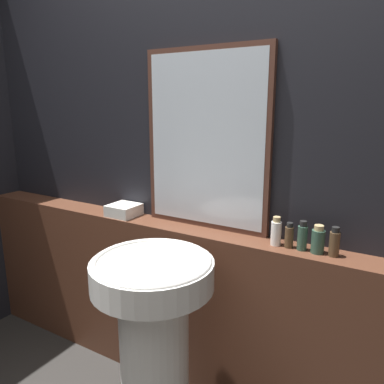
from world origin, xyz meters
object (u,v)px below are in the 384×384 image
at_px(pedestal_sink, 154,337).
at_px(lotion_bottle, 302,237).
at_px(hand_soap_bottle, 334,243).
at_px(conditioner_bottle, 289,236).
at_px(shampoo_bottle, 276,232).
at_px(body_wash_bottle, 318,240).
at_px(mirror, 206,141).
at_px(towel_stack, 124,210).

distance_m(pedestal_sink, lotion_bottle, 0.77).
xyz_separation_m(pedestal_sink, hand_soap_bottle, (0.63, 0.41, 0.42)).
height_order(conditioner_bottle, hand_soap_bottle, hand_soap_bottle).
height_order(shampoo_bottle, lotion_bottle, same).
xyz_separation_m(pedestal_sink, shampoo_bottle, (0.38, 0.41, 0.42)).
distance_m(pedestal_sink, body_wash_bottle, 0.82).
relative_size(mirror, hand_soap_bottle, 6.99).
bearing_deg(pedestal_sink, shampoo_bottle, 46.75).
relative_size(shampoo_bottle, body_wash_bottle, 1.07).
distance_m(towel_stack, hand_soap_bottle, 1.13).
bearing_deg(pedestal_sink, mirror, 91.62).
bearing_deg(hand_soap_bottle, lotion_bottle, 180.00).
distance_m(shampoo_bottle, body_wash_bottle, 0.18).
bearing_deg(hand_soap_bottle, conditioner_bottle, 180.00).
xyz_separation_m(mirror, shampoo_bottle, (0.40, -0.07, -0.38)).
relative_size(conditioner_bottle, lotion_bottle, 0.87).
relative_size(towel_stack, conditioner_bottle, 1.41).
bearing_deg(hand_soap_bottle, pedestal_sink, -147.14).
xyz_separation_m(conditioner_bottle, body_wash_bottle, (0.12, -0.00, 0.00)).
distance_m(conditioner_bottle, body_wash_bottle, 0.12).
height_order(towel_stack, body_wash_bottle, body_wash_bottle).
height_order(mirror, shampoo_bottle, mirror).
xyz_separation_m(mirror, hand_soap_bottle, (0.65, -0.07, -0.38)).
relative_size(mirror, body_wash_bottle, 7.20).
bearing_deg(conditioner_bottle, lotion_bottle, -0.00).
bearing_deg(mirror, conditioner_bottle, -8.46).
height_order(mirror, body_wash_bottle, mirror).
bearing_deg(pedestal_sink, conditioner_bottle, 42.64).
xyz_separation_m(pedestal_sink, lotion_bottle, (0.50, 0.41, 0.42)).
distance_m(shampoo_bottle, hand_soap_bottle, 0.25).
height_order(shampoo_bottle, hand_soap_bottle, shampoo_bottle).
bearing_deg(conditioner_bottle, body_wash_bottle, -0.00).
bearing_deg(conditioner_bottle, shampoo_bottle, -180.00).
distance_m(conditioner_bottle, lotion_bottle, 0.06).
height_order(conditioner_bottle, body_wash_bottle, body_wash_bottle).
distance_m(pedestal_sink, conditioner_bottle, 0.73).
bearing_deg(shampoo_bottle, towel_stack, 180.00).
bearing_deg(lotion_bottle, mirror, 172.47).
relative_size(towel_stack, lotion_bottle, 1.23).
relative_size(pedestal_sink, towel_stack, 5.69).
relative_size(towel_stack, body_wash_bottle, 1.31).
bearing_deg(shampoo_bottle, body_wash_bottle, 0.00).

